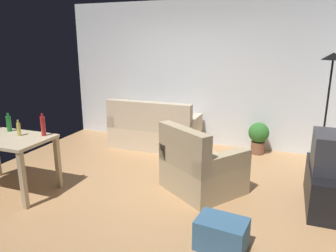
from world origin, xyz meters
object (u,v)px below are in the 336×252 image
(desk, at_px, (5,145))
(bottle_green, at_px, (9,123))
(potted_plant, at_px, (259,136))
(storage_box, at_px, (222,234))
(tv, at_px, (332,152))
(couch, at_px, (154,131))
(armchair, at_px, (200,168))
(bottle_red, at_px, (43,126))
(bottle_squat, at_px, (19,129))
(tv_stand, at_px, (326,187))
(torchiere_lamp, at_px, (330,81))

(desk, relative_size, bottle_green, 4.72)
(potted_plant, distance_m, storage_box, 2.91)
(tv, bearing_deg, couch, 65.08)
(tv, xyz_separation_m, armchair, (-1.55, -0.16, -0.38))
(bottle_red, bearing_deg, desk, -154.39)
(tv, relative_size, bottle_green, 2.36)
(tv, xyz_separation_m, bottle_squat, (-3.79, -0.95, 0.15))
(tv_stand, relative_size, bottle_green, 4.32)
(torchiere_lamp, bearing_deg, desk, -152.56)
(tv, height_order, armchair, same)
(storage_box, bearing_deg, couch, 124.97)
(torchiere_lamp, bearing_deg, bottle_squat, -152.79)
(storage_box, relative_size, bottle_red, 1.60)
(desk, bearing_deg, tv_stand, 14.87)
(armchair, distance_m, bottle_red, 2.13)
(tv_stand, bearing_deg, couch, 65.06)
(potted_plant, bearing_deg, tv, -59.53)
(couch, relative_size, tv, 2.69)
(couch, height_order, torchiere_lamp, torchiere_lamp)
(tv_stand, distance_m, storage_box, 1.64)
(tv_stand, bearing_deg, bottle_green, 101.52)
(armchair, xyz_separation_m, bottle_squat, (-2.24, -0.80, 0.53))
(tv_stand, distance_m, bottle_red, 3.64)
(torchiere_lamp, height_order, potted_plant, torchiere_lamp)
(tv, bearing_deg, bottle_squat, 104.12)
(tv, bearing_deg, potted_plant, 30.47)
(potted_plant, xyz_separation_m, bottle_red, (-2.53, -2.47, 0.56))
(potted_plant, xyz_separation_m, storage_box, (-0.07, -2.91, -0.18))
(couch, height_order, storage_box, couch)
(tv, bearing_deg, armchair, 95.74)
(couch, bearing_deg, desk, 65.10)
(storage_box, xyz_separation_m, bottle_squat, (-2.76, 0.32, 0.70))
(desk, height_order, potted_plant, desk)
(tv, distance_m, bottle_green, 4.17)
(torchiere_lamp, bearing_deg, bottle_red, -152.32)
(desk, height_order, bottle_squat, bottle_squat)
(armchair, height_order, bottle_squat, bottle_squat)
(couch, bearing_deg, potted_plant, -170.59)
(tv_stand, relative_size, storage_box, 2.29)
(storage_box, bearing_deg, potted_plant, 88.69)
(couch, distance_m, torchiere_lamp, 3.06)
(armchair, bearing_deg, bottle_red, 54.46)
(tv_stand, bearing_deg, armchair, 95.76)
(tv, relative_size, armchair, 0.49)
(couch, relative_size, bottle_red, 5.37)
(tv, height_order, bottle_squat, bottle_squat)
(potted_plant, height_order, bottle_squat, bottle_squat)
(tv, relative_size, torchiere_lamp, 0.33)
(tv, distance_m, storage_box, 1.73)
(storage_box, distance_m, bottle_green, 3.17)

